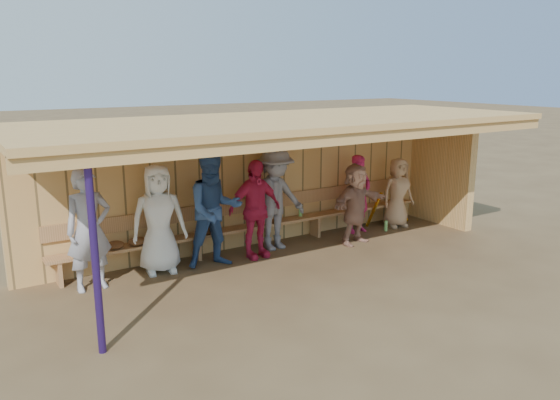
# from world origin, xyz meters

# --- Properties ---
(ground) EXTENTS (90.00, 90.00, 0.00)m
(ground) POSITION_xyz_m (0.00, 0.00, 0.00)
(ground) COLOR brown
(ground) RESTS_ON ground
(player_a) EXTENTS (0.71, 0.49, 1.87)m
(player_a) POSITION_xyz_m (-3.19, 0.65, 0.93)
(player_a) COLOR #9E9CA4
(player_a) RESTS_ON ground
(player_b) EXTENTS (0.97, 0.72, 1.80)m
(player_b) POSITION_xyz_m (-2.05, 0.80, 0.90)
(player_b) COLOR white
(player_b) RESTS_ON ground
(player_c) EXTENTS (1.05, 0.87, 1.97)m
(player_c) POSITION_xyz_m (-1.16, 0.56, 0.99)
(player_c) COLOR #304F86
(player_c) RESTS_ON ground
(player_d) EXTENTS (1.05, 0.47, 1.76)m
(player_d) POSITION_xyz_m (-0.36, 0.60, 0.88)
(player_d) COLOR #D22149
(player_d) RESTS_ON ground
(player_e) EXTENTS (1.27, 0.77, 1.91)m
(player_e) POSITION_xyz_m (0.19, 0.81, 0.96)
(player_e) COLOR gray
(player_e) RESTS_ON ground
(player_f) EXTENTS (1.51, 0.73, 1.56)m
(player_f) POSITION_xyz_m (1.66, 0.27, 0.78)
(player_f) COLOR tan
(player_f) RESTS_ON ground
(player_g) EXTENTS (0.64, 0.48, 1.60)m
(player_g) POSITION_xyz_m (2.21, 0.81, 0.80)
(player_g) COLOR #CB205B
(player_g) RESTS_ON ground
(player_h) EXTENTS (0.79, 0.57, 1.48)m
(player_h) POSITION_xyz_m (3.19, 0.71, 0.74)
(player_h) COLOR tan
(player_h) RESTS_ON ground
(dugout_structure) EXTENTS (8.80, 3.20, 2.50)m
(dugout_structure) POSITION_xyz_m (0.39, 0.69, 1.69)
(dugout_structure) COLOR tan
(dugout_structure) RESTS_ON ground
(bench) EXTENTS (7.60, 0.34, 0.93)m
(bench) POSITION_xyz_m (0.00, 1.12, 0.53)
(bench) COLOR tan
(bench) RESTS_ON ground
(dugout_equipment) EXTENTS (6.57, 0.62, 0.80)m
(dugout_equipment) POSITION_xyz_m (-1.16, 0.99, 0.49)
(dugout_equipment) COLOR gold
(dugout_equipment) RESTS_ON ground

